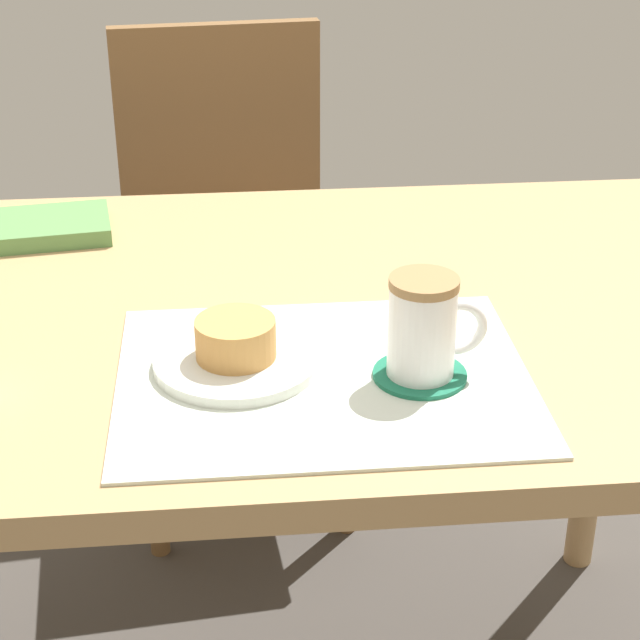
% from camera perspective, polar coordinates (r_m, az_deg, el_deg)
% --- Properties ---
extents(dining_table, '(1.29, 0.79, 0.72)m').
position_cam_1_polar(dining_table, '(1.33, -3.59, -2.10)').
color(dining_table, tan).
rests_on(dining_table, ground_plane).
extents(wooden_chair, '(0.46, 0.46, 0.88)m').
position_cam_1_polar(wooden_chair, '(2.03, -4.83, 3.57)').
color(wooden_chair, brown).
rests_on(wooden_chair, ground_plane).
extents(placemat, '(0.44, 0.35, 0.00)m').
position_cam_1_polar(placemat, '(1.13, 0.19, -3.08)').
color(placemat, silver).
rests_on(placemat, dining_table).
extents(pastry_plate, '(0.18, 0.18, 0.01)m').
position_cam_1_polar(pastry_plate, '(1.15, -4.48, -2.20)').
color(pastry_plate, silver).
rests_on(pastry_plate, placemat).
extents(pastry, '(0.09, 0.09, 0.04)m').
position_cam_1_polar(pastry, '(1.14, -4.52, -0.99)').
color(pastry, tan).
rests_on(pastry, pastry_plate).
extents(coffee_coaster, '(0.10, 0.10, 0.00)m').
position_cam_1_polar(coffee_coaster, '(1.13, 5.34, -2.91)').
color(coffee_coaster, '#196B4C').
rests_on(coffee_coaster, placemat).
extents(coffee_mug, '(0.11, 0.07, 0.11)m').
position_cam_1_polar(coffee_mug, '(1.11, 5.61, -0.34)').
color(coffee_mug, white).
rests_on(coffee_mug, coffee_coaster).
extents(small_book, '(0.19, 0.15, 0.02)m').
position_cam_1_polar(small_book, '(1.53, -14.53, 4.80)').
color(small_book, '#598C4C').
rests_on(small_book, dining_table).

